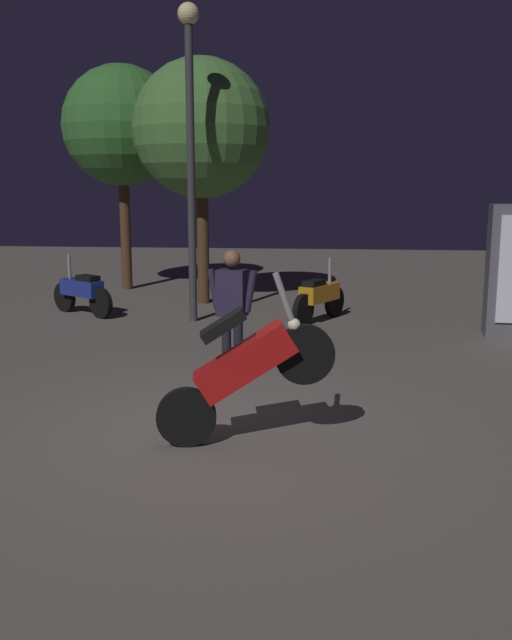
% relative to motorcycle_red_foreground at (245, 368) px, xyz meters
% --- Properties ---
extents(ground_plane, '(40.00, 40.00, 0.00)m').
position_rel_motorcycle_red_foreground_xyz_m(ground_plane, '(-0.34, 0.29, -0.74)').
color(ground_plane, '#605951').
extents(motorcycle_red_foreground, '(1.65, 0.46, 1.63)m').
position_rel_motorcycle_red_foreground_xyz_m(motorcycle_red_foreground, '(0.00, 0.00, 0.00)').
color(motorcycle_red_foreground, black).
rests_on(motorcycle_red_foreground, ground_plane).
extents(motorcycle_orange_parked_left, '(0.90, 1.49, 1.11)m').
position_rel_motorcycle_red_foreground_xyz_m(motorcycle_orange_parked_left, '(0.62, 6.13, -0.31)').
color(motorcycle_orange_parked_left, black).
rests_on(motorcycle_orange_parked_left, ground_plane).
extents(motorcycle_blue_parked_right, '(1.43, 1.01, 1.11)m').
position_rel_motorcycle_red_foreground_xyz_m(motorcycle_blue_parked_right, '(-3.79, 6.32, -0.31)').
color(motorcycle_blue_parked_right, black).
rests_on(motorcycle_blue_parked_right, ground_plane).
extents(person_rider_beside, '(0.66, 0.31, 1.61)m').
position_rel_motorcycle_red_foreground_xyz_m(person_rider_beside, '(-0.43, 2.38, 0.21)').
color(person_rider_beside, black).
rests_on(person_rider_beside, ground_plane).
extents(streetlamp_near, '(0.36, 0.36, 5.35)m').
position_rel_motorcycle_red_foreground_xyz_m(streetlamp_near, '(-1.61, 5.93, 2.62)').
color(streetlamp_near, '#38383D').
rests_on(streetlamp_near, ground_plane).
extents(tree_left_bg, '(2.66, 2.66, 5.02)m').
position_rel_motorcycle_red_foreground_xyz_m(tree_left_bg, '(-3.88, 9.63, 2.92)').
color(tree_left_bg, '#4C331E').
rests_on(tree_left_bg, ground_plane).
extents(tree_center_bg, '(2.72, 2.72, 4.84)m').
position_rel_motorcycle_red_foreground_xyz_m(tree_center_bg, '(-1.76, 7.86, 2.72)').
color(tree_center_bg, '#4C331E').
rests_on(tree_center_bg, ground_plane).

